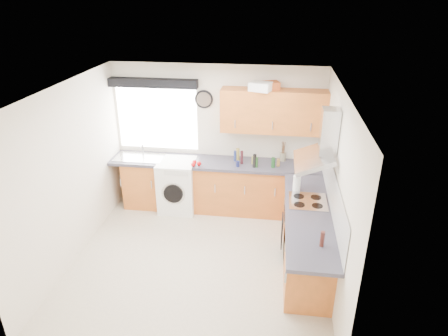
# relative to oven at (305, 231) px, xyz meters

# --- Properties ---
(ground_plane) EXTENTS (3.60, 3.60, 0.00)m
(ground_plane) POSITION_rel_oven_xyz_m (-1.50, -0.30, -0.42)
(ground_plane) COLOR beige
(ceiling) EXTENTS (3.60, 3.60, 0.02)m
(ceiling) POSITION_rel_oven_xyz_m (-1.50, -0.30, 2.08)
(ceiling) COLOR white
(ceiling) RESTS_ON wall_back
(wall_back) EXTENTS (3.60, 0.02, 2.50)m
(wall_back) POSITION_rel_oven_xyz_m (-1.50, 1.50, 0.82)
(wall_back) COLOR silver
(wall_back) RESTS_ON ground_plane
(wall_front) EXTENTS (3.60, 0.02, 2.50)m
(wall_front) POSITION_rel_oven_xyz_m (-1.50, -2.10, 0.82)
(wall_front) COLOR silver
(wall_front) RESTS_ON ground_plane
(wall_left) EXTENTS (0.02, 3.60, 2.50)m
(wall_left) POSITION_rel_oven_xyz_m (-3.30, -0.30, 0.82)
(wall_left) COLOR silver
(wall_left) RESTS_ON ground_plane
(wall_right) EXTENTS (0.02, 3.60, 2.50)m
(wall_right) POSITION_rel_oven_xyz_m (0.30, -0.30, 0.82)
(wall_right) COLOR silver
(wall_right) RESTS_ON ground_plane
(window) EXTENTS (1.40, 0.02, 1.10)m
(window) POSITION_rel_oven_xyz_m (-2.55, 1.49, 1.12)
(window) COLOR white
(window) RESTS_ON wall_back
(window_blind) EXTENTS (1.50, 0.18, 0.14)m
(window_blind) POSITION_rel_oven_xyz_m (-2.55, 1.40, 1.76)
(window_blind) COLOR black
(window_blind) RESTS_ON wall_back
(splashback) EXTENTS (0.01, 3.00, 0.54)m
(splashback) POSITION_rel_oven_xyz_m (0.29, 0.00, 0.75)
(splashback) COLOR white
(splashback) RESTS_ON wall_right
(base_cab_back) EXTENTS (3.00, 0.58, 0.86)m
(base_cab_back) POSITION_rel_oven_xyz_m (-1.60, 1.21, 0.01)
(base_cab_back) COLOR #AF5922
(base_cab_back) RESTS_ON ground_plane
(base_cab_corner) EXTENTS (0.60, 0.60, 0.86)m
(base_cab_corner) POSITION_rel_oven_xyz_m (0.00, 1.20, 0.01)
(base_cab_corner) COLOR #AF5922
(base_cab_corner) RESTS_ON ground_plane
(base_cab_right) EXTENTS (0.58, 2.10, 0.86)m
(base_cab_right) POSITION_rel_oven_xyz_m (0.01, -0.15, 0.01)
(base_cab_right) COLOR #AF5922
(base_cab_right) RESTS_ON ground_plane
(worktop_back) EXTENTS (3.60, 0.62, 0.05)m
(worktop_back) POSITION_rel_oven_xyz_m (-1.50, 1.20, 0.46)
(worktop_back) COLOR #32303C
(worktop_back) RESTS_ON base_cab_back
(worktop_right) EXTENTS (0.62, 2.42, 0.05)m
(worktop_right) POSITION_rel_oven_xyz_m (0.00, -0.30, 0.46)
(worktop_right) COLOR #32303C
(worktop_right) RESTS_ON base_cab_right
(sink) EXTENTS (0.84, 0.46, 0.10)m
(sink) POSITION_rel_oven_xyz_m (-2.83, 1.20, 0.52)
(sink) COLOR #B4B6BC
(sink) RESTS_ON worktop_back
(oven) EXTENTS (0.56, 0.58, 0.85)m
(oven) POSITION_rel_oven_xyz_m (0.00, 0.00, 0.00)
(oven) COLOR black
(oven) RESTS_ON ground_plane
(hob_plate) EXTENTS (0.52, 0.52, 0.01)m
(hob_plate) POSITION_rel_oven_xyz_m (0.00, 0.00, 0.49)
(hob_plate) COLOR #B4B6BC
(hob_plate) RESTS_ON worktop_right
(extractor_hood) EXTENTS (0.52, 0.78, 0.66)m
(extractor_hood) POSITION_rel_oven_xyz_m (0.10, -0.00, 1.34)
(extractor_hood) COLOR #B4B6BC
(extractor_hood) RESTS_ON wall_right
(upper_cabinets) EXTENTS (1.70, 0.35, 0.70)m
(upper_cabinets) POSITION_rel_oven_xyz_m (-0.55, 1.32, 1.38)
(upper_cabinets) COLOR #AF5922
(upper_cabinets) RESTS_ON wall_back
(washing_machine) EXTENTS (0.63, 0.61, 0.91)m
(washing_machine) POSITION_rel_oven_xyz_m (-2.14, 1.10, 0.03)
(washing_machine) COLOR white
(washing_machine) RESTS_ON ground_plane
(wall_clock) EXTENTS (0.31, 0.04, 0.31)m
(wall_clock) POSITION_rel_oven_xyz_m (-1.72, 1.46, 1.49)
(wall_clock) COLOR black
(wall_clock) RESTS_ON wall_back
(casserole) EXTENTS (0.38, 0.32, 0.14)m
(casserole) POSITION_rel_oven_xyz_m (-0.77, 1.22, 1.79)
(casserole) COLOR white
(casserole) RESTS_ON upper_cabinets
(storage_box) EXTENTS (0.32, 0.29, 0.12)m
(storage_box) POSITION_rel_oven_xyz_m (-0.62, 1.36, 1.78)
(storage_box) COLOR #B34D1F
(storage_box) RESTS_ON upper_cabinets
(utensil_pot) EXTENTS (0.11, 0.11, 0.14)m
(utensil_pot) POSITION_rel_oven_xyz_m (-0.35, 1.40, 0.56)
(utensil_pot) COLOR gray
(utensil_pot) RESTS_ON worktop_back
(kitchen_roll) EXTENTS (0.13, 0.13, 0.24)m
(kitchen_roll) POSITION_rel_oven_xyz_m (-0.15, 0.32, 0.60)
(kitchen_roll) COLOR white
(kitchen_roll) RESTS_ON worktop_right
(tomato_cluster) EXTENTS (0.19, 0.19, 0.07)m
(tomato_cluster) POSITION_rel_oven_xyz_m (-1.79, 1.00, 0.52)
(tomato_cluster) COLOR red
(tomato_cluster) RESTS_ON worktop_back
(jar_0) EXTENTS (0.04, 0.04, 0.18)m
(jar_0) POSITION_rel_oven_xyz_m (-0.78, 1.06, 0.58)
(jar_0) COLOR #1F4B1B
(jar_0) RESTS_ON worktop_back
(jar_1) EXTENTS (0.06, 0.06, 0.17)m
(jar_1) POSITION_rel_oven_xyz_m (-0.51, 1.09, 0.57)
(jar_1) COLOR #1A481E
(jar_1) RESTS_ON worktop_back
(jar_2) EXTENTS (0.05, 0.05, 0.23)m
(jar_2) POSITION_rel_oven_xyz_m (-1.03, 1.17, 0.60)
(jar_2) COLOR #3E161C
(jar_2) RESTS_ON worktop_back
(jar_3) EXTENTS (0.06, 0.06, 0.09)m
(jar_3) POSITION_rel_oven_xyz_m (-1.09, 1.05, 0.53)
(jar_3) COLOR #171D51
(jar_3) RESTS_ON worktop_back
(jar_4) EXTENTS (0.06, 0.06, 0.23)m
(jar_4) POSITION_rel_oven_xyz_m (-0.81, 1.06, 0.60)
(jar_4) COLOR black
(jar_4) RESTS_ON worktop_back
(jar_5) EXTENTS (0.06, 0.06, 0.22)m
(jar_5) POSITION_rel_oven_xyz_m (-1.11, 1.29, 0.60)
(jar_5) COLOR olive
(jar_5) RESTS_ON worktop_back
(jar_6) EXTENTS (0.05, 0.05, 0.19)m
(jar_6) POSITION_rel_oven_xyz_m (-1.16, 1.28, 0.58)
(jar_6) COLOR navy
(jar_6) RESTS_ON worktop_back
(jar_7) EXTENTS (0.04, 0.04, 0.14)m
(jar_7) POSITION_rel_oven_xyz_m (-0.85, 1.19, 0.55)
(jar_7) COLOR olive
(jar_7) RESTS_ON worktop_back
(jar_8) EXTENTS (0.06, 0.06, 0.13)m
(jar_8) POSITION_rel_oven_xyz_m (-0.42, 1.16, 0.55)
(jar_8) COLOR olive
(jar_8) RESTS_ON worktop_back
(jar_9) EXTENTS (0.04, 0.04, 0.12)m
(jar_9) POSITION_rel_oven_xyz_m (-0.81, 1.22, 0.54)
(jar_9) COLOR #3D151B
(jar_9) RESTS_ON worktop_back
(bottle_0) EXTENTS (0.05, 0.05, 0.20)m
(bottle_0) POSITION_rel_oven_xyz_m (0.10, -1.03, 0.58)
(bottle_0) COLOR #451D18
(bottle_0) RESTS_ON worktop_right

